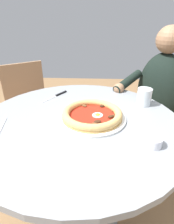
{
  "coord_description": "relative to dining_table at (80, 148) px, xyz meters",
  "views": [
    {
      "loc": [
        -0.08,
        0.75,
        1.2
      ],
      "look_at": [
        -0.04,
        -0.01,
        0.79
      ],
      "focal_mm": 29.26,
      "sensor_mm": 36.0,
      "label": 1
    }
  ],
  "objects": [
    {
      "name": "diner_person",
      "position": [
        -0.53,
        -0.5,
        -0.08
      ],
      "size": [
        0.57,
        0.44,
        1.14
      ],
      "color": "#282833",
      "rests_on": "ground"
    },
    {
      "name": "cafe_chair_spare_near",
      "position": [
        0.54,
        -0.77,
        -0.08
      ],
      "size": [
        0.6,
        0.6,
        0.81
      ],
      "color": "#957050",
      "rests_on": "ground"
    },
    {
      "name": "cafe_chair_diner",
      "position": [
        -0.63,
        -0.59,
        -0.04
      ],
      "size": [
        0.54,
        0.54,
        0.88
      ],
      "color": "#504A45",
      "rests_on": "ground"
    },
    {
      "name": "dining_table",
      "position": [
        0.0,
        0.0,
        0.0
      ],
      "size": [
        0.97,
        0.97,
        0.76
      ],
      "color": "gray",
      "rests_on": "ground"
    },
    {
      "name": "water_glass",
      "position": [
        -0.34,
        -0.18,
        0.22
      ],
      "size": [
        0.08,
        0.08,
        0.09
      ],
      "color": "silver",
      "rests_on": "dining_table"
    },
    {
      "name": "ramekin_capers",
      "position": [
        -0.3,
        0.18,
        0.2
      ],
      "size": [
        0.07,
        0.07,
        0.04
      ],
      "color": "white",
      "rests_on": "dining_table"
    },
    {
      "name": "fork_utensil",
      "position": [
        0.34,
        0.09,
        0.18
      ],
      "size": [
        0.04,
        0.16,
        0.0
      ],
      "color": "#BCBCC1",
      "rests_on": "dining_table"
    },
    {
      "name": "ground_plane",
      "position": [
        0.0,
        0.0,
        -0.59
      ],
      "size": [
        6.0,
        6.0,
        0.02
      ],
      "primitive_type": "cube",
      "color": "olive"
    },
    {
      "name": "steak_knife",
      "position": [
        0.16,
        -0.29,
        0.18
      ],
      "size": [
        0.12,
        0.18,
        0.01
      ],
      "color": "silver",
      "rests_on": "dining_table"
    },
    {
      "name": "pizza_on_plate",
      "position": [
        -0.06,
        -0.01,
        0.2
      ],
      "size": [
        0.32,
        0.32,
        0.05
      ],
      "color": "white",
      "rests_on": "dining_table"
    }
  ]
}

